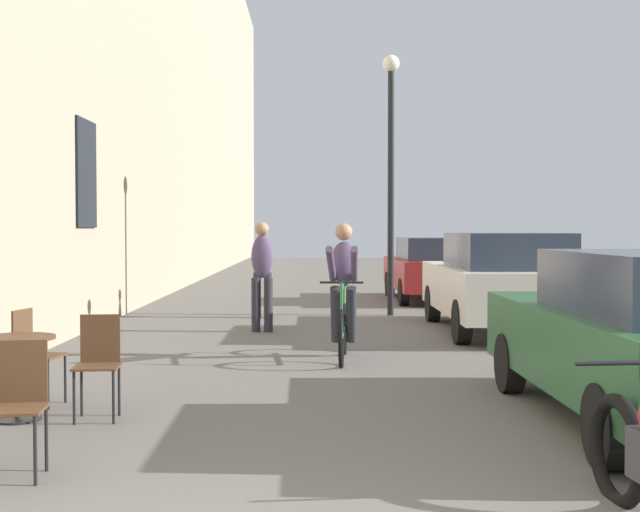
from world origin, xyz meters
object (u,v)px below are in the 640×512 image
(cafe_chair_near_toward_street, at_px, (18,398))
(parked_car_second, at_px, (500,281))
(pedestrian_near, at_px, (262,270))
(parked_car_third, at_px, (430,268))
(cyclist_on_bicycle, at_px, (343,294))
(street_lamp, at_px, (391,151))
(pedestrian_mid, at_px, (262,266))
(cafe_table_mid, at_px, (17,360))
(cafe_chair_mid_toward_wall, at_px, (33,350))
(cafe_chair_mid_toward_street, at_px, (98,359))

(cafe_chair_near_toward_street, height_order, parked_car_second, parked_car_second)
(pedestrian_near, distance_m, parked_car_third, 6.73)
(cyclist_on_bicycle, height_order, street_lamp, street_lamp)
(pedestrian_mid, relative_size, street_lamp, 0.35)
(pedestrian_mid, bearing_deg, pedestrian_near, -86.74)
(street_lamp, bearing_deg, pedestrian_near, -131.98)
(cafe_chair_near_toward_street, relative_size, parked_car_third, 0.22)
(pedestrian_mid, relative_size, parked_car_second, 0.38)
(cafe_table_mid, distance_m, cafe_chair_mid_toward_wall, 0.63)
(cafe_chair_mid_toward_street, height_order, street_lamp, street_lamp)
(cafe_chair_mid_toward_street, bearing_deg, pedestrian_mid, 83.59)
(cafe_chair_near_toward_street, relative_size, parked_car_second, 0.20)
(cafe_table_mid, bearing_deg, cyclist_on_bicycle, 49.51)
(parked_car_second, bearing_deg, cyclist_on_bicycle, -134.36)
(cyclist_on_bicycle, relative_size, parked_car_third, 0.43)
(cafe_chair_near_toward_street, distance_m, parked_car_second, 9.09)
(cafe_chair_mid_toward_street, relative_size, pedestrian_mid, 0.52)
(pedestrian_near, height_order, street_lamp, street_lamp)
(cafe_chair_near_toward_street, distance_m, cyclist_on_bicycle, 5.55)
(cafe_table_mid, height_order, street_lamp, street_lamp)
(pedestrian_near, xyz_separation_m, pedestrian_mid, (-0.12, 2.15, -0.03))
(cafe_chair_mid_toward_wall, xyz_separation_m, parked_car_second, (5.55, 5.41, 0.30))
(cafe_table_mid, distance_m, pedestrian_near, 6.41)
(cafe_table_mid, height_order, pedestrian_mid, pedestrian_mid)
(cafe_chair_mid_toward_street, xyz_separation_m, pedestrian_mid, (0.92, 8.22, 0.44))
(street_lamp, distance_m, parked_car_second, 3.80)
(cafe_chair_mid_toward_wall, height_order, street_lamp, street_lamp)
(cafe_table_mid, relative_size, cafe_chair_mid_toward_wall, 0.81)
(cafe_chair_near_toward_street, height_order, parked_car_third, parked_car_third)
(cafe_table_mid, height_order, parked_car_second, parked_car_second)
(cafe_chair_mid_toward_wall, distance_m, parked_car_third, 12.46)
(cafe_chair_near_toward_street, relative_size, pedestrian_near, 0.51)
(cafe_chair_near_toward_street, relative_size, cafe_table_mid, 1.24)
(parked_car_third, bearing_deg, parked_car_second, -87.31)
(cafe_chair_mid_toward_wall, relative_size, parked_car_second, 0.20)
(street_lamp, bearing_deg, cafe_chair_mid_toward_street, -111.11)
(pedestrian_near, bearing_deg, parked_car_second, -1.83)
(cafe_chair_near_toward_street, xyz_separation_m, cafe_table_mid, (-0.57, 1.62, 0.00))
(pedestrian_near, bearing_deg, street_lamp, 48.02)
(cyclist_on_bicycle, relative_size, street_lamp, 0.36)
(cafe_chair_mid_toward_street, relative_size, cafe_chair_mid_toward_wall, 1.00)
(cafe_chair_near_toward_street, bearing_deg, street_lamp, 71.62)
(cafe_chair_mid_toward_street, bearing_deg, parked_car_second, 51.12)
(cafe_chair_mid_toward_street, xyz_separation_m, street_lamp, (3.32, 8.61, 2.59))
(cafe_chair_mid_toward_wall, distance_m, cyclist_on_bicycle, 4.10)
(cafe_chair_mid_toward_street, bearing_deg, parked_car_third, 69.05)
(cyclist_on_bicycle, distance_m, parked_car_third, 8.80)
(cafe_chair_near_toward_street, xyz_separation_m, pedestrian_near, (1.15, 7.77, 0.47))
(cafe_chair_near_toward_street, bearing_deg, parked_car_third, 71.11)
(cafe_chair_near_toward_street, distance_m, street_lamp, 11.16)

